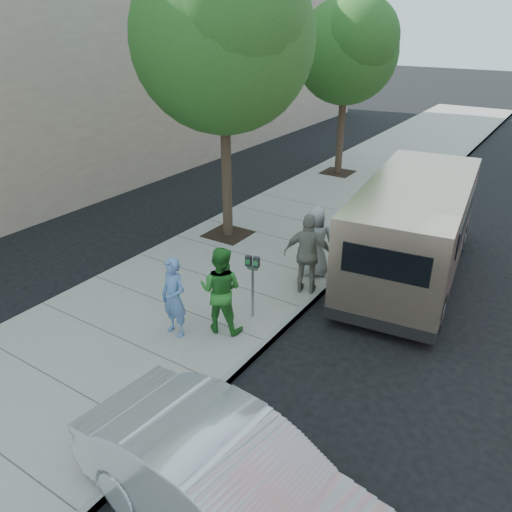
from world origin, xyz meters
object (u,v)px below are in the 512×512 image
object	(u,v)px
tree_near	(224,32)
van	(413,228)
tree_far	(348,47)
person_gray_shirt	(316,241)
sedan	(234,490)
person_striped_polo	(308,255)
person_officer	(174,297)
parking_meter	(252,274)
person_green_shirt	(221,290)

from	to	relation	value
tree_near	van	world-z (taller)	tree_near
tree_far	person_gray_shirt	world-z (taller)	tree_far
person_gray_shirt	sedan	bearing A→B (deg)	78.33
person_striped_polo	person_officer	bearing A→B (deg)	45.98
parking_meter	van	bearing A→B (deg)	49.23
parking_meter	person_officer	world-z (taller)	person_officer
sedan	person_green_shirt	bearing A→B (deg)	43.86
tree_near	person_green_shirt	size ratio (longest dim) A/B	4.14
sedan	person_officer	world-z (taller)	person_officer
tree_near	person_gray_shirt	distance (m)	5.59
van	person_striped_polo	xyz separation A→B (m)	(-1.62, -2.35, -0.20)
parking_meter	person_gray_shirt	size ratio (longest dim) A/B	0.80
tree_far	sedan	size ratio (longest dim) A/B	1.43
person_gray_shirt	person_striped_polo	size ratio (longest dim) A/B	0.93
van	sedan	bearing A→B (deg)	-94.03
parking_meter	sedan	size ratio (longest dim) A/B	0.31
sedan	person_gray_shirt	xyz separation A→B (m)	(-2.26, 6.57, 0.29)
tree_far	parking_meter	xyz separation A→B (m)	(2.99, -10.89, -3.71)
parking_meter	person_striped_polo	distance (m)	1.63
tree_far	sedan	world-z (taller)	tree_far
parking_meter	tree_far	bearing A→B (deg)	92.68
tree_near	van	xyz separation A→B (m)	(5.07, 0.62, -4.25)
parking_meter	person_green_shirt	xyz separation A→B (m)	(-0.26, -0.73, -0.11)
person_officer	person_striped_polo	bearing A→B (deg)	69.53
van	sedan	world-z (taller)	van
tree_near	tree_far	xyz separation A→B (m)	(-0.00, 7.60, -0.66)
person_green_shirt	sedan	bearing A→B (deg)	113.55
person_officer	van	bearing A→B (deg)	65.37
person_green_shirt	person_gray_shirt	bearing A→B (deg)	-113.66
parking_meter	sedan	distance (m)	4.84
parking_meter	sedan	xyz separation A→B (m)	(2.47, -4.14, -0.42)
sedan	person_striped_polo	world-z (taller)	person_striped_polo
person_officer	person_gray_shirt	distance (m)	3.97
tree_far	person_gray_shirt	xyz separation A→B (m)	(3.19, -8.45, -3.85)
tree_far	person_green_shirt	distance (m)	12.53
parking_meter	person_green_shirt	distance (m)	0.79
sedan	person_officer	xyz separation A→B (m)	(-3.40, 2.78, 0.23)
tree_near	person_green_shirt	xyz separation A→B (m)	(2.72, -4.02, -4.49)
tree_far	person_gray_shirt	size ratio (longest dim) A/B	3.67
person_green_shirt	person_striped_polo	xyz separation A→B (m)	(0.73, 2.29, 0.04)
parking_meter	person_officer	bearing A→B (deg)	-137.18
sedan	tree_near	bearing A→B (deg)	41.41
sedan	person_officer	distance (m)	4.40
person_gray_shirt	parking_meter	bearing A→B (deg)	54.45
sedan	person_officer	size ratio (longest dim) A/B	2.74
tree_near	person_striped_polo	bearing A→B (deg)	-26.60
person_officer	parking_meter	bearing A→B (deg)	60.71
sedan	parking_meter	bearing A→B (deg)	35.93
van	person_officer	world-z (taller)	van
tree_far	person_striped_polo	bearing A→B (deg)	-69.69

